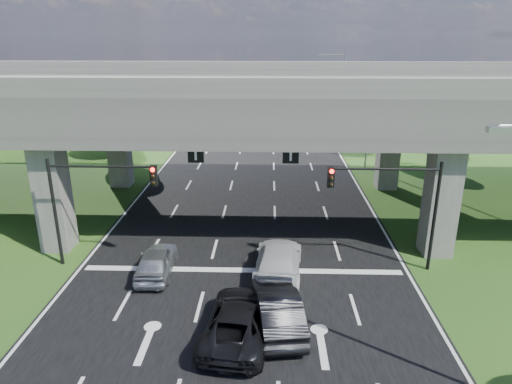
# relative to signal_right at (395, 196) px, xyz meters

# --- Properties ---
(ground) EXTENTS (160.00, 160.00, 0.00)m
(ground) POSITION_rel_signal_right_xyz_m (-7.82, -3.94, -4.19)
(ground) COLOR #1F4315
(ground) RESTS_ON ground
(road) EXTENTS (18.00, 120.00, 0.03)m
(road) POSITION_rel_signal_right_xyz_m (-7.82, 6.06, -4.17)
(road) COLOR black
(road) RESTS_ON ground
(overpass) EXTENTS (80.00, 15.00, 10.00)m
(overpass) POSITION_rel_signal_right_xyz_m (-7.82, 8.06, 3.73)
(overpass) COLOR #393634
(overpass) RESTS_ON ground
(warehouse) EXTENTS (20.00, 10.00, 4.00)m
(warehouse) POSITION_rel_signal_right_xyz_m (-33.82, 31.06, -2.19)
(warehouse) COLOR #9E9E99
(warehouse) RESTS_ON ground
(signal_right) EXTENTS (5.76, 0.54, 6.00)m
(signal_right) POSITION_rel_signal_right_xyz_m (0.00, 0.00, 0.00)
(signal_right) COLOR black
(signal_right) RESTS_ON ground
(signal_left) EXTENTS (5.76, 0.54, 6.00)m
(signal_left) POSITION_rel_signal_right_xyz_m (-15.65, 0.00, 0.00)
(signal_left) COLOR black
(signal_left) RESTS_ON ground
(streetlight_far) EXTENTS (3.38, 0.25, 10.00)m
(streetlight_far) POSITION_rel_signal_right_xyz_m (2.27, 20.06, 1.66)
(streetlight_far) COLOR gray
(streetlight_far) RESTS_ON ground
(streetlight_beyond) EXTENTS (3.38, 0.25, 10.00)m
(streetlight_beyond) POSITION_rel_signal_right_xyz_m (2.27, 36.06, 1.66)
(streetlight_beyond) COLOR gray
(streetlight_beyond) RESTS_ON ground
(tree_left_near) EXTENTS (4.50, 4.50, 7.80)m
(tree_left_near) POSITION_rel_signal_right_xyz_m (-21.78, 22.06, 0.63)
(tree_left_near) COLOR black
(tree_left_near) RESTS_ON ground
(tree_left_mid) EXTENTS (3.91, 3.90, 6.76)m
(tree_left_mid) POSITION_rel_signal_right_xyz_m (-24.78, 30.06, -0.01)
(tree_left_mid) COLOR black
(tree_left_mid) RESTS_ON ground
(tree_left_far) EXTENTS (4.80, 4.80, 8.32)m
(tree_left_far) POSITION_rel_signal_right_xyz_m (-20.78, 38.06, 0.95)
(tree_left_far) COLOR black
(tree_left_far) RESTS_ON ground
(tree_right_near) EXTENTS (4.20, 4.20, 7.28)m
(tree_right_near) POSITION_rel_signal_right_xyz_m (5.22, 24.06, 0.31)
(tree_right_near) COLOR black
(tree_right_near) RESTS_ON ground
(tree_right_mid) EXTENTS (3.91, 3.90, 6.76)m
(tree_right_mid) POSITION_rel_signal_right_xyz_m (8.22, 32.06, -0.01)
(tree_right_mid) COLOR black
(tree_right_mid) RESTS_ON ground
(tree_right_far) EXTENTS (4.50, 4.50, 7.80)m
(tree_right_far) POSITION_rel_signal_right_xyz_m (4.22, 40.06, 0.63)
(tree_right_far) COLOR black
(tree_right_far) RESTS_ON ground
(car_silver) EXTENTS (1.94, 4.44, 1.49)m
(car_silver) POSITION_rel_signal_right_xyz_m (-12.30, -0.94, -3.41)
(car_silver) COLOR #B5B8BD
(car_silver) RESTS_ON road
(car_dark) EXTENTS (2.47, 5.32, 1.69)m
(car_dark) POSITION_rel_signal_right_xyz_m (-6.02, -5.27, -3.31)
(car_dark) COLOR black
(car_dark) RESTS_ON road
(car_white) EXTENTS (2.78, 5.95, 1.68)m
(car_white) POSITION_rel_signal_right_xyz_m (-5.93, -0.94, -3.32)
(car_white) COLOR #BEBEBE
(car_white) RESTS_ON road
(car_trailing) EXTENTS (3.26, 5.89, 1.56)m
(car_trailing) POSITION_rel_signal_right_xyz_m (-7.61, -6.06, -3.38)
(car_trailing) COLOR black
(car_trailing) RESTS_ON road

